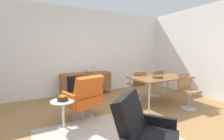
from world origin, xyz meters
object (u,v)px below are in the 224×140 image
(dining_table, at_px, (161,78))
(lounge_chair_red, at_px, (84,97))
(wooden_bowl_on_table, at_px, (157,77))
(dining_chair_back_right, at_px, (155,82))
(sideboard, at_px, (86,81))
(vase_cobalt, at_px, (88,70))
(armchair_black_shell, at_px, (145,138))
(dining_chair_back_left, at_px, (137,84))
(fruit_bowl, at_px, (63,98))
(side_table_round, at_px, (63,111))
(dining_chair_front_right, at_px, (187,90))
(vase_sculptural_dark, at_px, (94,69))

(dining_table, distance_m, lounge_chair_red, 2.12)
(wooden_bowl_on_table, height_order, dining_chair_back_right, dining_chair_back_right)
(lounge_chair_red, bearing_deg, sideboard, 70.69)
(vase_cobalt, relative_size, armchair_black_shell, 0.17)
(dining_table, xyz_separation_m, armchair_black_shell, (-1.97, -1.75, -0.23))
(dining_table, height_order, dining_chair_back_left, dining_chair_back_left)
(sideboard, distance_m, fruit_bowl, 2.17)
(side_table_round, bearing_deg, dining_chair_back_right, 13.66)
(vase_cobalt, height_order, side_table_round, vase_cobalt)
(side_table_round, bearing_deg, sideboard, 60.63)
(dining_table, height_order, armchair_black_shell, armchair_black_shell)
(vase_cobalt, xyz_separation_m, dining_chair_front_right, (1.80, -2.30, -0.33))
(vase_cobalt, height_order, lounge_chair_red, lounge_chair_red)
(sideboard, relative_size, dining_chair_back_left, 1.87)
(vase_cobalt, height_order, dining_chair_back_left, vase_cobalt)
(sideboard, relative_size, dining_chair_back_right, 1.87)
(wooden_bowl_on_table, relative_size, dining_chair_back_left, 0.30)
(dining_chair_front_right, height_order, armchair_black_shell, armchair_black_shell)
(vase_sculptural_dark, bearing_deg, dining_chair_back_left, -53.00)
(side_table_round, height_order, fruit_bowl, fruit_bowl)
(sideboard, height_order, vase_sculptural_dark, vase_sculptural_dark)
(dining_chair_back_left, bearing_deg, dining_chair_back_right, -0.01)
(sideboard, xyz_separation_m, vase_cobalt, (0.07, 0.00, 0.36))
(sideboard, height_order, armchair_black_shell, armchair_black_shell)
(wooden_bowl_on_table, bearing_deg, fruit_bowl, -178.95)
(sideboard, distance_m, side_table_round, 2.17)
(sideboard, bearing_deg, dining_chair_back_left, -45.30)
(vase_cobalt, xyz_separation_m, lounge_chair_red, (-0.66, -1.70, -0.33))
(fruit_bowl, bearing_deg, wooden_bowl_on_table, 1.05)
(vase_sculptural_dark, bearing_deg, fruit_bowl, -125.31)
(lounge_chair_red, bearing_deg, side_table_round, -157.65)
(side_table_round, distance_m, fruit_bowl, 0.24)
(dining_table, distance_m, armchair_black_shell, 2.64)
(dining_chair_back_right, bearing_deg, lounge_chair_red, -168.08)
(dining_chair_back_right, distance_m, armchair_black_shell, 3.27)
(dining_table, relative_size, dining_chair_back_right, 1.87)
(vase_sculptural_dark, height_order, dining_chair_back_right, vase_sculptural_dark)
(dining_chair_back_left, relative_size, lounge_chair_red, 0.90)
(wooden_bowl_on_table, bearing_deg, dining_chair_back_right, 49.62)
(vase_sculptural_dark, relative_size, lounge_chair_red, 0.25)
(dining_chair_back_right, relative_size, dining_chair_front_right, 1.00)
(wooden_bowl_on_table, distance_m, side_table_round, 2.40)
(dining_table, xyz_separation_m, fruit_bowl, (-2.58, -0.15, -0.13))
(lounge_chair_red, bearing_deg, dining_chair_back_left, 16.47)
(dining_chair_front_right, relative_size, armchair_black_shell, 0.90)
(vase_sculptural_dark, bearing_deg, wooden_bowl_on_table, -61.08)
(wooden_bowl_on_table, xyz_separation_m, side_table_round, (-2.36, -0.04, -0.45))
(dining_table, relative_size, wooden_bowl_on_table, 6.15)
(sideboard, distance_m, dining_table, 2.32)
(vase_sculptural_dark, height_order, lounge_chair_red, vase_sculptural_dark)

